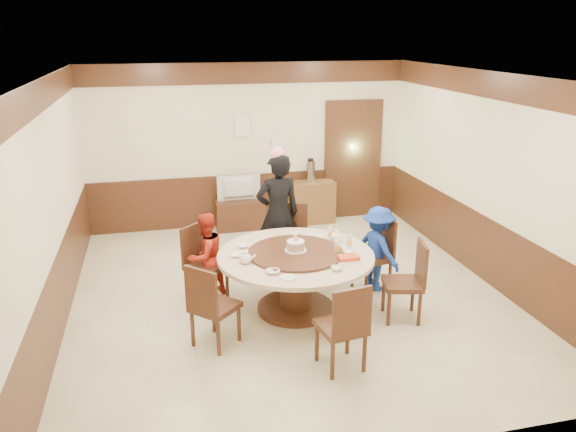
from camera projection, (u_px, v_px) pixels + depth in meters
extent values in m
plane|color=beige|center=(289.00, 295.00, 7.36)|extent=(6.00, 6.00, 0.00)
plane|color=silver|center=(289.00, 76.00, 6.48)|extent=(6.00, 6.00, 0.00)
cube|color=#ECE2C7|center=(248.00, 146.00, 9.69)|extent=(5.50, 0.04, 2.80)
cube|color=#ECE2C7|center=(384.00, 301.00, 4.15)|extent=(5.50, 0.04, 2.80)
cube|color=#ECE2C7|center=(52.00, 208.00, 6.32)|extent=(0.04, 6.00, 2.80)
cube|color=#ECE2C7|center=(488.00, 179.00, 7.53)|extent=(0.04, 6.00, 2.80)
cube|color=#412214|center=(289.00, 263.00, 7.22)|extent=(5.50, 6.00, 0.90)
cube|color=#412214|center=(289.00, 91.00, 6.54)|extent=(5.50, 6.00, 0.35)
cube|color=#412214|center=(353.00, 161.00, 10.17)|extent=(1.05, 0.08, 2.18)
cube|color=#85CE97|center=(352.00, 160.00, 10.19)|extent=(0.88, 0.02, 2.05)
cylinder|color=#412214|center=(295.00, 308.00, 6.96)|extent=(0.94, 0.94, 0.06)
cylinder|color=#412214|center=(296.00, 284.00, 6.86)|extent=(0.38, 0.38, 0.65)
cylinder|color=beige|center=(296.00, 256.00, 6.74)|extent=(1.89, 1.89, 0.05)
cylinder|color=#412214|center=(296.00, 253.00, 6.73)|extent=(1.15, 1.15, 0.03)
cube|color=#412214|center=(372.00, 257.00, 7.41)|extent=(0.51, 0.51, 0.06)
cube|color=#412214|center=(386.00, 236.00, 7.40)|extent=(0.11, 0.42, 0.50)
cube|color=#412214|center=(371.00, 274.00, 7.48)|extent=(0.36, 0.36, 0.42)
cube|color=#412214|center=(289.00, 242.00, 7.95)|extent=(0.60, 0.60, 0.06)
cube|color=#412214|center=(294.00, 219.00, 8.06)|extent=(0.38, 0.24, 0.50)
cube|color=#412214|center=(289.00, 257.00, 8.03)|extent=(0.36, 0.36, 0.42)
cube|color=#412214|center=(207.00, 266.00, 7.13)|extent=(0.62, 0.62, 0.06)
cube|color=#412214|center=(193.00, 243.00, 7.15)|extent=(0.33, 0.32, 0.50)
cube|color=#412214|center=(207.00, 283.00, 7.21)|extent=(0.36, 0.36, 0.42)
cube|color=#412214|center=(215.00, 307.00, 6.09)|extent=(0.62, 0.62, 0.06)
cube|color=#412214|center=(201.00, 291.00, 5.84)|extent=(0.32, 0.33, 0.50)
cube|color=#412214|center=(216.00, 326.00, 6.17)|extent=(0.36, 0.36, 0.42)
cube|color=#412214|center=(341.00, 327.00, 5.67)|extent=(0.50, 0.50, 0.06)
cube|color=#412214|center=(352.00, 312.00, 5.40)|extent=(0.42, 0.11, 0.50)
cube|color=#412214|center=(340.00, 348.00, 5.75)|extent=(0.36, 0.36, 0.42)
cube|color=#412214|center=(402.00, 284.00, 6.64)|extent=(0.53, 0.53, 0.06)
cube|color=#412214|center=(422.00, 263.00, 6.55)|extent=(0.13, 0.42, 0.50)
cube|color=#412214|center=(401.00, 302.00, 6.71)|extent=(0.36, 0.36, 0.42)
imported|color=black|center=(278.00, 214.00, 7.84)|extent=(0.66, 0.46, 1.72)
imported|color=#AC2617|center=(206.00, 256.00, 7.13)|extent=(0.70, 0.68, 1.14)
imported|color=#173597|center=(378.00, 249.00, 7.38)|extent=(0.64, 0.84, 1.14)
cylinder|color=white|center=(296.00, 250.00, 6.75)|extent=(0.27, 0.27, 0.01)
cylinder|color=tan|center=(296.00, 246.00, 6.73)|extent=(0.21, 0.21, 0.10)
cylinder|color=white|center=(296.00, 242.00, 6.72)|extent=(0.22, 0.22, 0.01)
sphere|color=pink|center=(296.00, 239.00, 6.71)|extent=(0.06, 0.06, 0.06)
ellipsoid|color=white|center=(245.00, 258.00, 6.45)|extent=(0.17, 0.15, 0.13)
ellipsoid|color=white|center=(336.00, 237.00, 7.12)|extent=(0.17, 0.15, 0.13)
imported|color=white|center=(243.00, 246.00, 6.93)|extent=(0.14, 0.14, 0.03)
imported|color=white|center=(337.00, 268.00, 6.27)|extent=(0.14, 0.14, 0.04)
imported|color=white|center=(273.00, 272.00, 6.19)|extent=(0.15, 0.15, 0.04)
imported|color=white|center=(348.00, 252.00, 6.73)|extent=(0.13, 0.13, 0.04)
imported|color=white|center=(236.00, 255.00, 6.65)|extent=(0.14, 0.14, 0.03)
imported|color=white|center=(295.00, 234.00, 7.31)|extent=(0.15, 0.15, 0.05)
cylinder|color=white|center=(288.00, 277.00, 6.08)|extent=(0.18, 0.18, 0.01)
cylinder|color=white|center=(320.00, 236.00, 7.29)|extent=(0.18, 0.18, 0.01)
cube|color=white|center=(348.00, 260.00, 6.53)|extent=(0.30, 0.20, 0.02)
cube|color=red|center=(348.00, 258.00, 6.52)|extent=(0.24, 0.15, 0.04)
cylinder|color=white|center=(337.00, 247.00, 6.73)|extent=(0.06, 0.06, 0.16)
cylinder|color=white|center=(349.00, 241.00, 6.91)|extent=(0.06, 0.06, 0.16)
cylinder|color=white|center=(330.00, 233.00, 7.19)|extent=(0.06, 0.06, 0.16)
cube|color=#412214|center=(240.00, 214.00, 9.78)|extent=(0.85, 0.45, 0.50)
imported|color=gray|center=(239.00, 189.00, 9.63)|extent=(0.75, 0.12, 0.43)
cube|color=brown|center=(311.00, 202.00, 10.05)|extent=(0.80, 0.40, 0.75)
cylinder|color=silver|center=(311.00, 171.00, 9.87)|extent=(0.15, 0.15, 0.38)
cube|color=white|center=(243.00, 126.00, 9.52)|extent=(0.25, 0.00, 0.35)
cube|color=white|center=(280.00, 142.00, 9.76)|extent=(0.30, 0.00, 0.22)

